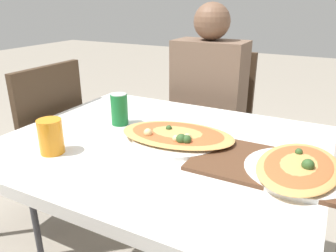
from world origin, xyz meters
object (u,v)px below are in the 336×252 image
person_seated (207,101)px  soda_can (119,109)px  drink_glass (51,136)px  chair_far_seated (213,125)px  pizza_main (177,136)px  dining_table (161,160)px  pizza_second (298,168)px  chair_side_left (40,147)px

person_seated → soda_can: 0.61m
person_seated → drink_glass: person_seated is taller
person_seated → soda_can: size_ratio=9.42×
chair_far_seated → pizza_main: (0.13, -0.75, 0.24)m
pizza_main → drink_glass: size_ratio=3.81×
dining_table → pizza_second: size_ratio=3.00×
chair_side_left → soda_can: 0.57m
drink_glass → pizza_second: bearing=16.9°
chair_side_left → person_seated: person_seated is taller
chair_far_seated → pizza_second: size_ratio=2.53×
chair_far_seated → person_seated: size_ratio=0.78×
dining_table → pizza_second: (0.46, -0.02, 0.09)m
soda_can → chair_side_left: bearing=178.7°
chair_side_left → pizza_main: (0.78, -0.06, 0.24)m
chair_side_left → pizza_main: size_ratio=2.12×
person_seated → pizza_second: bearing=128.2°
dining_table → pizza_main: (0.05, 0.03, 0.09)m
dining_table → soda_can: size_ratio=8.71×
pizza_second → dining_table: bearing=177.9°
chair_side_left → pizza_main: bearing=-94.2°
pizza_main → chair_far_seated: bearing=99.7°
person_seated → chair_side_left: bearing=41.5°
dining_table → person_seated: bearing=96.9°
pizza_second → drink_glass: bearing=-163.1°
pizza_main → soda_can: bearing=170.8°
chair_side_left → person_seated: 0.88m
dining_table → pizza_main: 0.11m
chair_side_left → soda_can: (0.50, -0.01, 0.28)m
chair_side_left → person_seated: bearing=-48.5°
dining_table → soda_can: 0.28m
chair_far_seated → drink_glass: (-0.19, -1.02, 0.27)m
pizza_main → pizza_second: same height
pizza_main → chair_side_left: bearing=175.8°
chair_far_seated → chair_side_left: 0.95m
chair_side_left → pizza_main: 0.81m
person_seated → pizza_main: bearing=101.5°
chair_far_seated → pizza_main: 0.80m
person_seated → pizza_second: (0.54, -0.68, 0.06)m
dining_table → chair_far_seated: size_ratio=1.19×
dining_table → pizza_second: bearing=-2.1°
dining_table → chair_far_seated: (-0.08, 0.78, -0.14)m
soda_can → pizza_second: size_ratio=0.34×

